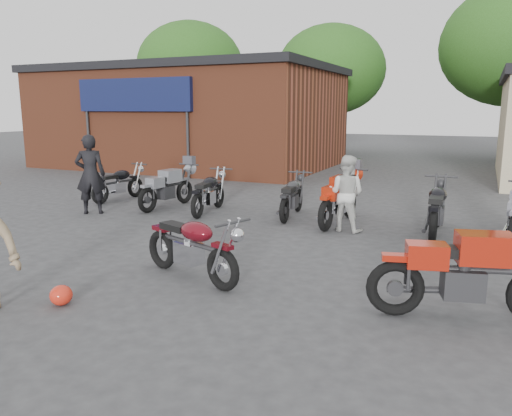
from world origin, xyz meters
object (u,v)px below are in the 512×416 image
at_px(row_bike_3, 292,194).
at_px(vintage_motorcycle, 192,242).
at_px(row_bike_2, 209,190).
at_px(sportbike, 471,268).
at_px(row_bike_4, 339,196).
at_px(person_light, 346,193).
at_px(helmet, 61,295).
at_px(row_bike_1, 168,185).
at_px(person_dark, 90,174).
at_px(row_bike_5, 437,205).
at_px(row_bike_0, 119,181).

bearing_deg(row_bike_3, vintage_motorcycle, 175.40).
height_order(row_bike_2, row_bike_3, row_bike_2).
bearing_deg(sportbike, row_bike_4, 106.79).
bearing_deg(person_light, helmet, 73.91).
height_order(row_bike_1, row_bike_2, row_bike_1).
bearing_deg(sportbike, row_bike_3, 115.14).
xyz_separation_m(person_light, row_bike_4, (-0.29, 0.59, -0.16)).
distance_m(person_dark, row_bike_5, 7.87).
distance_m(person_dark, row_bike_4, 5.90).
distance_m(row_bike_0, row_bike_2, 3.12).
xyz_separation_m(helmet, person_dark, (-3.70, 4.64, 0.82)).
bearing_deg(row_bike_4, vintage_motorcycle, 171.54).
bearing_deg(row_bike_2, vintage_motorcycle, -161.29).
height_order(person_dark, row_bike_5, person_dark).
bearing_deg(row_bike_3, row_bike_0, 82.62).
bearing_deg(vintage_motorcycle, helmet, -104.07).
height_order(vintage_motorcycle, row_bike_1, row_bike_1).
bearing_deg(helmet, sportbike, 19.29).
distance_m(sportbike, helmet, 5.11).
distance_m(person_light, row_bike_1, 4.81).
bearing_deg(helmet, person_light, 66.99).
xyz_separation_m(sportbike, row_bike_0, (-9.06, 4.64, -0.12)).
relative_size(helmet, row_bike_5, 0.14).
relative_size(vintage_motorcycle, row_bike_4, 0.91).
distance_m(person_light, row_bike_2, 3.53).
relative_size(vintage_motorcycle, row_bike_0, 1.08).
distance_m(row_bike_2, row_bike_4, 3.21).
distance_m(vintage_motorcycle, sportbike, 3.77).
bearing_deg(row_bike_1, row_bike_3, -80.08).
distance_m(vintage_motorcycle, row_bike_5, 5.29).
relative_size(vintage_motorcycle, row_bike_1, 0.98).
xyz_separation_m(row_bike_1, row_bike_5, (6.52, -0.14, 0.02)).
height_order(sportbike, row_bike_4, sportbike).
height_order(vintage_motorcycle, helmet, vintage_motorcycle).
xyz_separation_m(sportbike, row_bike_1, (-7.25, 4.34, -0.07)).
bearing_deg(helmet, row_bike_3, 82.40).
relative_size(helmet, row_bike_1, 0.14).
bearing_deg(vintage_motorcycle, sportbike, 21.51).
bearing_deg(row_bike_2, row_bike_0, 74.13).
relative_size(row_bike_4, row_bike_5, 1.03).
relative_size(person_dark, row_bike_3, 1.03).
distance_m(person_dark, row_bike_0, 1.83).
height_order(person_dark, person_light, person_dark).
bearing_deg(person_dark, vintage_motorcycle, 113.43).
bearing_deg(row_bike_2, sportbike, -133.37).
height_order(person_light, row_bike_2, person_light).
height_order(row_bike_0, row_bike_3, row_bike_3).
bearing_deg(row_bike_4, row_bike_1, 94.48).
relative_size(person_dark, row_bike_2, 1.00).
xyz_separation_m(helmet, row_bike_3, (0.84, 6.28, 0.41)).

